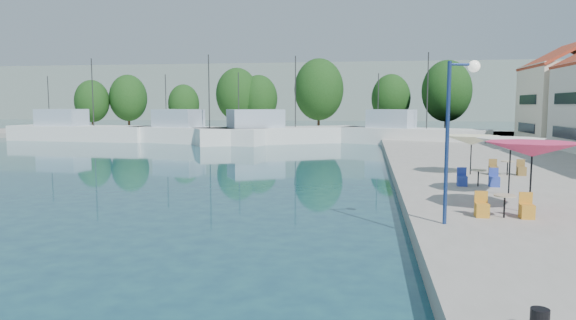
% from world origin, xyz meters
% --- Properties ---
extents(quay_far, '(90.00, 16.00, 0.60)m').
position_xyz_m(quay_far, '(-8.00, 67.00, 0.30)').
color(quay_far, gray).
rests_on(quay_far, ground).
extents(hill_west, '(180.00, 40.00, 16.00)m').
position_xyz_m(hill_west, '(-30.00, 160.00, 8.00)').
color(hill_west, gray).
rests_on(hill_west, ground).
extents(hill_east, '(140.00, 40.00, 12.00)m').
position_xyz_m(hill_east, '(40.00, 180.00, 6.00)').
color(hill_east, gray).
rests_on(hill_east, ground).
extents(trawler_01, '(17.81, 5.89, 10.20)m').
position_xyz_m(trawler_01, '(-30.24, 55.89, 1.07)').
color(trawler_01, white).
rests_on(trawler_01, ground).
extents(trawler_02, '(17.43, 8.75, 10.20)m').
position_xyz_m(trawler_02, '(-14.94, 54.03, 1.07)').
color(trawler_02, white).
rests_on(trawler_02, ground).
extents(trawler_03, '(18.99, 13.51, 10.20)m').
position_xyz_m(trawler_03, '(-5.75, 55.23, 1.07)').
color(trawler_03, silver).
rests_on(trawler_03, ground).
extents(trawler_04, '(16.19, 10.13, 10.20)m').
position_xyz_m(trawler_04, '(8.86, 55.48, 1.07)').
color(trawler_04, white).
rests_on(trawler_04, ground).
extents(tree_01, '(4.98, 4.98, 7.37)m').
position_xyz_m(tree_01, '(-35.78, 69.02, 4.85)').
color(tree_01, '#3F2B19').
rests_on(tree_01, quay_far).
extents(tree_02, '(5.55, 5.55, 8.22)m').
position_xyz_m(tree_02, '(-31.05, 71.05, 5.34)').
color(tree_02, '#3F2B19').
rests_on(tree_02, quay_far).
extents(tree_03, '(4.53, 4.53, 6.71)m').
position_xyz_m(tree_03, '(-22.21, 70.57, 4.47)').
color(tree_03, '#3F2B19').
rests_on(tree_03, quay_far).
extents(tree_04, '(6.09, 6.09, 9.01)m').
position_xyz_m(tree_04, '(-14.18, 70.69, 5.80)').
color(tree_04, '#3F2B19').
rests_on(tree_04, quay_far).
extents(tree_05, '(5.41, 5.41, 8.00)m').
position_xyz_m(tree_05, '(-11.11, 71.23, 5.22)').
color(tree_05, '#3F2B19').
rests_on(tree_05, quay_far).
extents(tree_06, '(6.80, 6.80, 10.06)m').
position_xyz_m(tree_06, '(-2.26, 69.35, 6.41)').
color(tree_06, '#3F2B19').
rests_on(tree_06, quay_far).
extents(tree_07, '(5.40, 5.40, 7.99)m').
position_xyz_m(tree_07, '(7.61, 71.83, 5.21)').
color(tree_07, '#3F2B19').
rests_on(tree_07, quay_far).
extents(tree_08, '(6.47, 6.47, 9.58)m').
position_xyz_m(tree_08, '(14.66, 68.85, 6.13)').
color(tree_08, '#3F2B19').
rests_on(tree_08, quay_far).
extents(umbrella_pink, '(3.12, 3.12, 2.44)m').
position_xyz_m(umbrella_pink, '(10.11, 16.82, 2.78)').
color(umbrella_pink, black).
rests_on(umbrella_pink, quay_right).
extents(umbrella_white, '(2.72, 2.72, 2.35)m').
position_xyz_m(umbrella_white, '(10.32, 20.33, 2.70)').
color(umbrella_white, black).
rests_on(umbrella_white, quay_right).
extents(umbrella_cream, '(2.91, 2.91, 2.08)m').
position_xyz_m(umbrella_cream, '(10.01, 26.73, 2.43)').
color(umbrella_cream, black).
rests_on(umbrella_cream, quay_right).
extents(cafe_table_01, '(1.82, 0.70, 0.76)m').
position_xyz_m(cafe_table_01, '(9.05, 15.86, 0.89)').
color(cafe_table_01, black).
rests_on(cafe_table_01, quay_right).
extents(cafe_table_02, '(1.82, 0.70, 0.76)m').
position_xyz_m(cafe_table_02, '(9.58, 22.58, 0.89)').
color(cafe_table_02, black).
rests_on(cafe_table_02, quay_right).
extents(cafe_table_03, '(1.82, 0.70, 0.76)m').
position_xyz_m(cafe_table_03, '(11.87, 26.70, 0.89)').
color(cafe_table_03, black).
rests_on(cafe_table_03, quay_right).
extents(street_lamp, '(1.00, 0.50, 5.03)m').
position_xyz_m(street_lamp, '(7.30, 14.77, 4.09)').
color(street_lamp, navy).
rests_on(street_lamp, quay_right).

